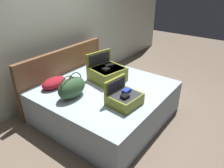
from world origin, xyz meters
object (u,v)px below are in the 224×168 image
at_px(duffel_bag, 72,88).
at_px(pillow_center_head, 97,63).
at_px(hard_case_medium, 124,97).
at_px(hard_case_large, 107,72).
at_px(pillow_near_headboard, 54,83).
at_px(bed, 105,102).

relative_size(duffel_bag, pillow_center_head, 1.24).
bearing_deg(hard_case_medium, duffel_bag, 117.41).
distance_m(hard_case_large, pillow_near_headboard, 0.85).
bearing_deg(duffel_bag, hard_case_large, -4.34).
bearing_deg(pillow_near_headboard, pillow_center_head, -1.44).
relative_size(bed, pillow_center_head, 4.89).
xyz_separation_m(pillow_near_headboard, pillow_center_head, (0.98, -0.02, 0.03)).
height_order(hard_case_large, pillow_near_headboard, hard_case_large).
bearing_deg(bed, pillow_near_headboard, 125.41).
bearing_deg(pillow_center_head, hard_case_large, -121.96).
distance_m(bed, duffel_bag, 0.68).
height_order(bed, hard_case_medium, hard_case_medium).
bearing_deg(hard_case_medium, pillow_near_headboard, 106.95).
bearing_deg(pillow_center_head, duffel_bag, -157.66).
height_order(hard_case_large, hard_case_medium, hard_case_large).
distance_m(hard_case_medium, duffel_bag, 0.74).
bearing_deg(pillow_near_headboard, bed, -54.59).
relative_size(bed, hard_case_large, 3.12).
bearing_deg(hard_case_large, bed, -136.73).
xyz_separation_m(hard_case_large, hard_case_medium, (-0.45, -0.63, -0.03)).
xyz_separation_m(bed, pillow_near_headboard, (-0.46, 0.64, 0.34)).
bearing_deg(hard_case_medium, pillow_center_head, 61.23).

